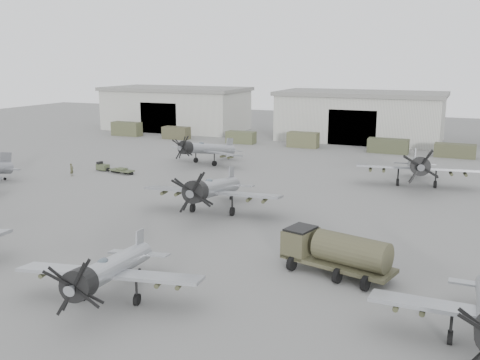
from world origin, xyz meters
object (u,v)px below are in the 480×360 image
object	(u,v)px
aircraft_far_1	(418,166)
aircraft_far_0	(204,149)
fuel_tanker	(336,250)
aircraft_near_1	(108,271)
ground_crew	(72,170)
tug_trailer	(110,168)
aircraft_mid_1	(211,189)

from	to	relation	value
aircraft_far_1	aircraft_far_0	bearing A→B (deg)	166.60
aircraft_far_1	fuel_tanker	size ratio (longest dim) A/B	1.71
aircraft_near_1	aircraft_far_0	bearing A→B (deg)	97.45
fuel_tanker	ground_crew	distance (m)	41.74
aircraft_near_1	fuel_tanker	distance (m)	15.02
aircraft_far_0	fuel_tanker	world-z (taller)	aircraft_far_0
aircraft_far_0	aircraft_far_1	world-z (taller)	aircraft_far_1
fuel_tanker	tug_trailer	world-z (taller)	fuel_tanker
aircraft_far_0	fuel_tanker	bearing A→B (deg)	-33.23
aircraft_mid_1	fuel_tanker	distance (m)	17.17
aircraft_mid_1	ground_crew	bearing A→B (deg)	154.92
aircraft_near_1	ground_crew	xyz separation A→B (m)	(-26.34, 27.54, -1.27)
aircraft_far_0	ground_crew	size ratio (longest dim) A/B	7.41
aircraft_far_0	ground_crew	xyz separation A→B (m)	(-11.72, -13.44, -1.36)
tug_trailer	fuel_tanker	bearing A→B (deg)	-23.80
aircraft_far_0	tug_trailer	bearing A→B (deg)	-116.91
fuel_tanker	aircraft_near_1	bearing A→B (deg)	-125.10
aircraft_far_1	aircraft_mid_1	bearing A→B (deg)	-139.50
aircraft_far_0	aircraft_mid_1	bearing A→B (deg)	-44.29
fuel_tanker	tug_trailer	bearing A→B (deg)	162.38
aircraft_far_1	ground_crew	distance (m)	41.70
aircraft_mid_1	fuel_tanker	size ratio (longest dim) A/B	1.66
aircraft_near_1	aircraft_mid_1	world-z (taller)	aircraft_mid_1
aircraft_far_0	aircraft_far_1	distance (m)	28.57
fuel_tanker	aircraft_far_0	bearing A→B (deg)	144.18
fuel_tanker	ground_crew	xyz separation A→B (m)	(-37.75, 17.78, -0.89)
aircraft_far_0	fuel_tanker	size ratio (longest dim) A/B	1.48
aircraft_near_1	tug_trailer	world-z (taller)	aircraft_near_1
tug_trailer	ground_crew	size ratio (longest dim) A/B	3.72
ground_crew	tug_trailer	bearing A→B (deg)	-37.13
ground_crew	aircraft_far_1	bearing A→B (deg)	-78.02
tug_trailer	ground_crew	world-z (taller)	ground_crew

